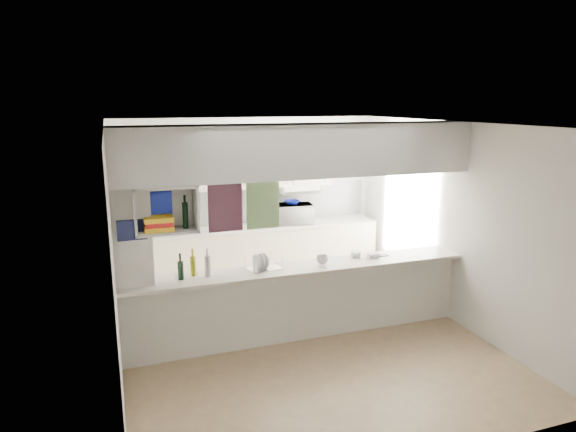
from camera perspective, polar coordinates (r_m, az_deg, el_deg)
name	(u,v)px	position (r m, az deg, el deg)	size (l,w,h in m)	color
floor	(300,337)	(6.50, 1.39, -13.34)	(4.80, 4.80, 0.00)	#907453
ceiling	(302,124)	(5.84, 1.53, 10.22)	(4.80, 4.80, 0.00)	white
wall_back	(249,199)	(8.27, -4.40, 1.85)	(4.20, 4.20, 0.00)	silver
wall_left	(113,253)	(5.68, -18.84, -3.87)	(4.80, 4.80, 0.00)	silver
wall_right	(451,222)	(7.04, 17.67, -0.65)	(4.80, 4.80, 0.00)	silver
servery_partition	(287,207)	(5.90, -0.10, 1.04)	(4.20, 0.50, 2.60)	silver
cubby_shelf	(164,212)	(5.54, -13.63, 0.44)	(0.65, 0.35, 0.50)	white
kitchen_run	(263,231)	(8.17, -2.79, -1.67)	(3.60, 0.63, 2.24)	beige
microwave	(294,214)	(8.24, 0.73, 0.26)	(0.57, 0.38, 0.31)	white
bowl	(292,202)	(8.21, 0.44, 1.54)	(0.24, 0.24, 0.06)	#0E1CA0
dish_rack	(263,262)	(6.04, -2.76, -5.17)	(0.43, 0.37, 0.20)	silver
cup	(322,259)	(6.20, 3.83, -4.84)	(0.14, 0.14, 0.11)	white
wine_bottles	(194,267)	(5.84, -10.36, -5.59)	(0.37, 0.15, 0.33)	black
plastic_tubs	(363,255)	(6.56, 8.38, -4.29)	(0.49, 0.21, 0.07)	silver
utensil_jar	(236,222)	(8.04, -5.76, -0.71)	(0.11, 0.11, 0.15)	black
knife_block	(238,220)	(8.06, -5.62, -0.43)	(0.11, 0.09, 0.22)	#532E1C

